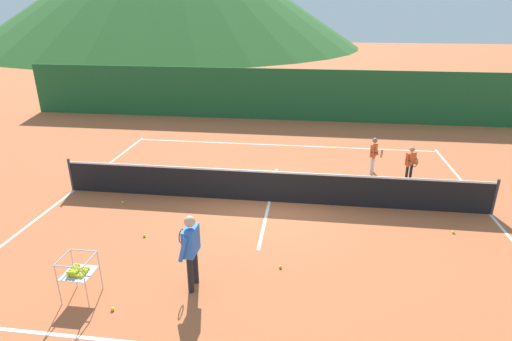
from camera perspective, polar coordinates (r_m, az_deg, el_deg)
The scene contains 16 objects.
ground_plane at distance 12.27m, azimuth 1.87°, elevation -4.29°, with size 120.00×120.00×0.00m, color #BC6038.
line_baseline_far at distance 17.26m, azimuth 3.68°, elevation 3.51°, with size 12.36×0.08×0.01m, color white.
line_sideline_west at distance 14.20m, azimuth -23.81°, elevation -2.49°, with size 0.08×11.21×0.01m, color white.
line_sideline_east at distance 13.26m, azimuth 29.62°, elevation -5.26°, with size 0.08×11.21×0.01m, color white.
line_service_center at distance 12.27m, azimuth 1.87°, elevation -4.28°, with size 0.08×5.32×0.01m, color white.
tennis_net at distance 12.06m, azimuth 1.90°, elevation -2.16°, with size 12.50×0.08×1.05m.
instructor at distance 8.39m, azimuth -9.00°, elevation -10.19°, with size 0.43×0.76×1.63m.
student_0 at distance 14.62m, azimuth 16.00°, elevation 2.44°, with size 0.41×0.69×1.27m.
student_1 at distance 14.30m, azimuth 20.61°, elevation 1.25°, with size 0.45×0.65×1.19m.
ball_cart at distance 8.95m, azimuth -23.45°, elevation -12.67°, with size 0.58×0.58×0.90m.
tennis_ball_0 at distance 8.70m, azimuth -19.22°, elevation -17.63°, with size 0.07×0.07×0.07m, color yellow.
tennis_ball_1 at distance 9.36m, azimuth 3.39°, elevation -13.14°, with size 0.07×0.07×0.07m, color yellow.
tennis_ball_2 at distance 12.76m, azimuth -17.96°, elevation -4.20°, with size 0.07×0.07×0.07m, color yellow.
tennis_ball_3 at distance 10.83m, azimuth -15.18°, elevation -8.69°, with size 0.07×0.07×0.07m, color yellow.
tennis_ball_4 at distance 11.75m, azimuth 25.62°, elevation -7.67°, with size 0.07×0.07×0.07m, color yellow.
windscreen_fence at distance 20.97m, azimuth 4.59°, elevation 10.37°, with size 27.19×0.08×2.57m, color #1E5B2D.
Camera 1 is at (1.05, -10.98, 5.37)m, focal length 28.94 mm.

